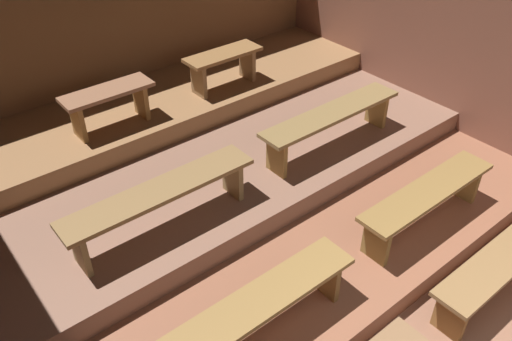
% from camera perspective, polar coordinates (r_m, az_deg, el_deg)
% --- Properties ---
extents(ground, '(6.18, 6.23, 0.08)m').
position_cam_1_polar(ground, '(5.08, 2.51, -7.58)').
color(ground, '#8C5D45').
extents(wall_back, '(6.18, 0.06, 2.68)m').
position_cam_1_polar(wall_back, '(6.35, -14.33, 15.54)').
color(wall_back, brown).
rests_on(wall_back, ground).
extents(wall_right, '(0.06, 6.23, 2.68)m').
position_cam_1_polar(wall_right, '(6.24, 22.56, 13.54)').
color(wall_right, brown).
rests_on(wall_right, ground).
extents(platform_lower, '(5.38, 4.04, 0.22)m').
position_cam_1_polar(platform_lower, '(5.38, -2.33, -2.45)').
color(platform_lower, brown).
rests_on(platform_lower, ground).
extents(platform_middle, '(5.38, 2.83, 0.22)m').
position_cam_1_polar(platform_middle, '(5.66, -6.12, 2.28)').
color(platform_middle, '#845D49').
rests_on(platform_middle, platform_lower).
extents(platform_upper, '(5.38, 1.27, 0.22)m').
position_cam_1_polar(platform_upper, '(6.13, -10.37, 7.11)').
color(platform_upper, '#916640').
rests_on(platform_upper, platform_middle).
extents(bench_lower_left, '(1.56, 0.32, 0.42)m').
position_cam_1_polar(bench_lower_left, '(3.76, 0.59, -14.71)').
color(bench_lower_left, olive).
rests_on(bench_lower_left, platform_lower).
extents(bench_lower_right, '(1.56, 0.32, 0.42)m').
position_cam_1_polar(bench_lower_right, '(4.87, 18.29, -2.80)').
color(bench_lower_right, olive).
rests_on(bench_lower_right, platform_lower).
extents(bench_middle_left, '(1.71, 0.32, 0.42)m').
position_cam_1_polar(bench_middle_left, '(4.34, -10.40, -2.89)').
color(bench_middle_left, olive).
rests_on(bench_middle_left, platform_middle).
extents(bench_middle_right, '(1.71, 0.32, 0.42)m').
position_cam_1_polar(bench_middle_right, '(5.36, 8.28, 5.65)').
color(bench_middle_right, olive).
rests_on(bench_middle_right, platform_middle).
extents(bench_upper_left, '(0.92, 0.32, 0.42)m').
position_cam_1_polar(bench_upper_left, '(5.46, -15.90, 7.44)').
color(bench_upper_left, '#8F6044').
rests_on(bench_upper_left, platform_upper).
extents(bench_upper_right, '(0.92, 0.32, 0.42)m').
position_cam_1_polar(bench_upper_right, '(6.08, -3.60, 11.79)').
color(bench_upper_right, olive).
rests_on(bench_upper_right, platform_upper).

